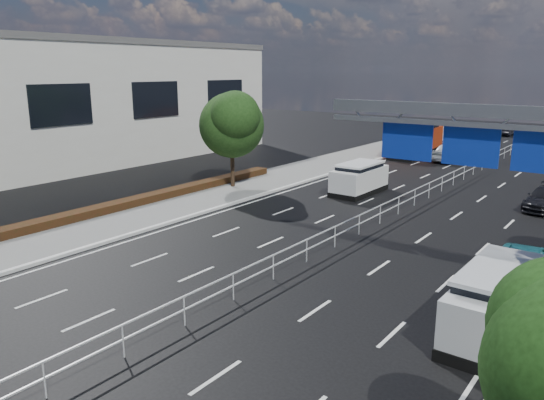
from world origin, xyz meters
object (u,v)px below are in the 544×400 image
Objects in this scene: overhead_gantry at (492,140)px; silver_minivan at (503,303)px; white_minivan at (359,178)px; parked_car_teal at (522,266)px; near_car_silver at (452,152)px; red_bus at (417,138)px; near_car_dark at (508,129)px.

silver_minivan is at bearing -63.83° from overhead_gantry.
parked_car_teal is (12.09, -9.79, -0.40)m from white_minivan.
silver_minivan is 1.22× the size of parked_car_teal.
white_minivan reaches higher than near_car_silver.
silver_minivan is 5.16m from parked_car_teal.
red_bus is at bearing 100.68° from white_minivan.
red_bus is 31.95m from parked_car_teal.
silver_minivan is (12.45, -54.87, 0.37)m from near_car_dark.
overhead_gantry is at bearing 106.65° from near_car_dark.
overhead_gantry reaches higher than silver_minivan.
near_car_silver is at bearing 109.21° from parked_car_teal.
silver_minivan is at bearing -68.46° from red_bus.
silver_minivan is (1.56, -3.17, -4.52)m from overhead_gantry.
silver_minivan reaches higher than near_car_silver.
white_minivan reaches higher than parked_car_teal.
white_minivan is 18.52m from red_bus.
near_car_dark is at bearing 90.42° from white_minivan.
near_car_silver is at bearing -28.83° from red_bus.
near_car_dark is 0.81× the size of silver_minivan.
near_car_silver reaches higher than near_car_dark.
silver_minivan is at bearing 107.54° from near_car_dark.
near_car_dark is at bearing -83.66° from near_car_silver.
overhead_gantry is 5.74m from silver_minivan.
white_minivan is 19.48m from silver_minivan.
red_bus is 2.31× the size of near_car_dark.
red_bus is 1.87× the size of silver_minivan.
near_car_silver is 1.14× the size of parked_car_teal.
near_car_silver is 33.43m from silver_minivan.
red_bus is 2.00× the size of near_car_silver.
overhead_gantry is 5.48m from parked_car_teal.
overhead_gantry is at bearing -46.35° from white_minivan.
overhead_gantry reaches higher than near_car_silver.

